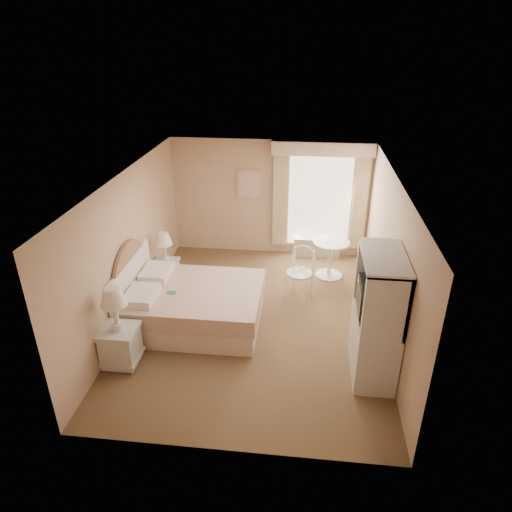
# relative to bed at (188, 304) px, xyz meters

# --- Properties ---
(room) EXTENTS (4.21, 5.51, 2.51)m
(room) POSITION_rel_bed_xyz_m (1.12, 0.20, 0.88)
(room) COLOR brown
(room) RESTS_ON ground
(window) EXTENTS (2.05, 0.22, 2.51)m
(window) POSITION_rel_bed_xyz_m (2.17, 2.85, 0.97)
(window) COLOR white
(window) RESTS_ON room
(framed_art) EXTENTS (0.52, 0.04, 0.62)m
(framed_art) POSITION_rel_bed_xyz_m (0.67, 2.91, 1.18)
(framed_art) COLOR tan
(framed_art) RESTS_ON room
(bed) EXTENTS (2.21, 1.74, 1.54)m
(bed) POSITION_rel_bed_xyz_m (0.00, 0.00, 0.00)
(bed) COLOR tan
(bed) RESTS_ON room
(nightstand_near) EXTENTS (0.52, 0.52, 1.27)m
(nightstand_near) POSITION_rel_bed_xyz_m (-0.72, -1.15, 0.11)
(nightstand_near) COLOR silver
(nightstand_near) RESTS_ON room
(nightstand_far) EXTENTS (0.45, 0.45, 1.10)m
(nightstand_far) POSITION_rel_bed_xyz_m (-0.72, 1.19, 0.04)
(nightstand_far) COLOR silver
(nightstand_far) RESTS_ON room
(round_table) EXTENTS (0.72, 0.72, 0.76)m
(round_table) POSITION_rel_bed_xyz_m (2.41, 1.93, 0.14)
(round_table) COLOR white
(round_table) RESTS_ON room
(cafe_chair) EXTENTS (0.62, 0.62, 0.99)m
(cafe_chair) POSITION_rel_bed_xyz_m (1.85, 1.10, 0.20)
(cafe_chair) COLOR white
(cafe_chair) RESTS_ON room
(armoire) EXTENTS (0.56, 1.12, 1.87)m
(armoire) POSITION_rel_bed_xyz_m (2.93, -0.90, 0.40)
(armoire) COLOR silver
(armoire) RESTS_ON room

